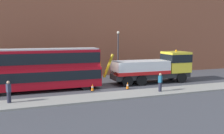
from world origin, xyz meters
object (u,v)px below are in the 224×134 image
object	(u,v)px
pedestrian_bystander	(160,83)
traffic_cone_near_bus	(92,87)
double_decker_bus	(43,68)
street_lamp	(118,50)
pedestrian_onlooker	(9,92)
traffic_cone_midway	(128,86)
recovery_tow_truck	(155,67)

from	to	relation	value
pedestrian_bystander	traffic_cone_near_bus	bearing A→B (deg)	24.05
double_decker_bus	street_lamp	xyz separation A→B (m)	(9.80, 5.21, 1.24)
pedestrian_onlooker	street_lamp	world-z (taller)	street_lamp
traffic_cone_near_bus	traffic_cone_midway	bearing A→B (deg)	-6.04
pedestrian_onlooker	traffic_cone_near_bus	world-z (taller)	pedestrian_onlooker
pedestrian_bystander	traffic_cone_near_bus	size ratio (longest dim) A/B	2.38
pedestrian_onlooker	traffic_cone_midway	distance (m)	11.04
recovery_tow_truck	pedestrian_onlooker	xyz separation A→B (m)	(-15.09, -4.10, -0.77)
traffic_cone_near_bus	traffic_cone_midway	distance (m)	3.53
pedestrian_bystander	traffic_cone_midway	world-z (taller)	pedestrian_bystander
recovery_tow_truck	pedestrian_bystander	distance (m)	5.22
pedestrian_onlooker	traffic_cone_midway	xyz separation A→B (m)	(10.84, 2.00, -0.64)
pedestrian_onlooker	double_decker_bus	bearing A→B (deg)	30.60
pedestrian_onlooker	pedestrian_bystander	size ratio (longest dim) A/B	1.00
double_decker_bus	street_lamp	bearing A→B (deg)	29.10
recovery_tow_truck	double_decker_bus	size ratio (longest dim) A/B	0.92
traffic_cone_near_bus	double_decker_bus	bearing A→B (deg)	158.47
pedestrian_bystander	street_lamp	xyz separation A→B (m)	(-0.23, 9.93, 2.49)
pedestrian_bystander	traffic_cone_midway	bearing A→B (deg)	1.05
pedestrian_onlooker	traffic_cone_near_bus	xyz separation A→B (m)	(7.33, 2.38, -0.64)
recovery_tow_truck	traffic_cone_midway	xyz separation A→B (m)	(-4.25, -2.10, -1.42)
pedestrian_bystander	recovery_tow_truck	bearing A→B (deg)	-62.41
recovery_tow_truck	traffic_cone_near_bus	xyz separation A→B (m)	(-7.76, -1.73, -1.42)
pedestrian_onlooker	street_lamp	xyz separation A→B (m)	(12.73, 9.32, 2.49)
double_decker_bus	pedestrian_bystander	world-z (taller)	double_decker_bus
recovery_tow_truck	street_lamp	size ratio (longest dim) A/B	1.74
traffic_cone_midway	street_lamp	xyz separation A→B (m)	(1.89, 7.32, 3.13)
pedestrian_onlooker	pedestrian_bystander	world-z (taller)	same
recovery_tow_truck	pedestrian_onlooker	world-z (taller)	recovery_tow_truck
recovery_tow_truck	traffic_cone_midway	distance (m)	4.95
recovery_tow_truck	traffic_cone_midway	bearing A→B (deg)	-152.64
traffic_cone_near_bus	traffic_cone_midway	world-z (taller)	same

